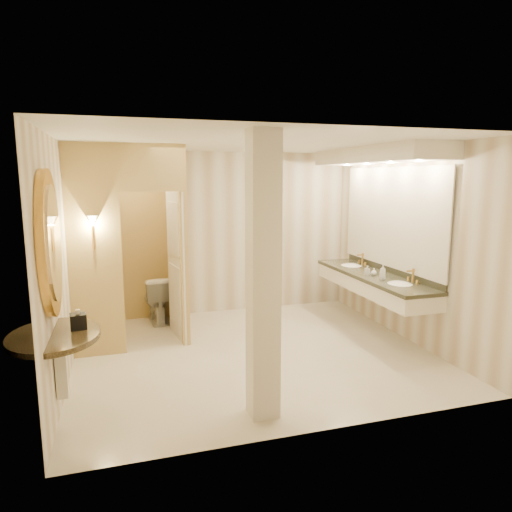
{
  "coord_description": "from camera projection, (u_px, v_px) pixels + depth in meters",
  "views": [
    {
      "loc": [
        -1.61,
        -5.49,
        2.27
      ],
      "look_at": [
        0.1,
        0.2,
        1.25
      ],
      "focal_mm": 32.0,
      "sensor_mm": 36.0,
      "label": 1
    }
  ],
  "objects": [
    {
      "name": "toilet_closet",
      "position": [
        158.0,
        242.0,
        6.39
      ],
      "size": [
        1.5,
        1.55,
        2.7
      ],
      "color": "#E1C076",
      "rests_on": "floor"
    },
    {
      "name": "console_shelf",
      "position": [
        52.0,
        283.0,
        4.07
      ],
      "size": [
        1.01,
        1.01,
        1.95
      ],
      "color": "black",
      "rests_on": "floor"
    },
    {
      "name": "vanity",
      "position": [
        377.0,
        223.0,
        6.62
      ],
      "size": [
        0.75,
        2.68,
        2.09
      ],
      "color": "white",
      "rests_on": "floor"
    },
    {
      "name": "ceiling",
      "position": [
        253.0,
        142.0,
        5.56
      ],
      "size": [
        4.5,
        4.5,
        0.0
      ],
      "primitive_type": "plane",
      "rotation": [
        3.14,
        0.0,
        0.0
      ],
      "color": "silver",
      "rests_on": "wall_back"
    },
    {
      "name": "wall_left",
      "position": [
        62.0,
        261.0,
        5.15
      ],
      "size": [
        0.02,
        4.0,
        2.7
      ],
      "primitive_type": "cube",
      "color": "beige",
      "rests_on": "floor"
    },
    {
      "name": "floor",
      "position": [
        253.0,
        352.0,
        6.02
      ],
      "size": [
        4.5,
        4.5,
        0.0
      ],
      "primitive_type": "plane",
      "color": "silver",
      "rests_on": "ground"
    },
    {
      "name": "pillar",
      "position": [
        263.0,
        279.0,
        4.23
      ],
      "size": [
        0.27,
        0.27,
        2.7
      ],
      "primitive_type": "cube",
      "color": "white",
      "rests_on": "floor"
    },
    {
      "name": "toilet",
      "position": [
        157.0,
        299.0,
        7.25
      ],
      "size": [
        0.48,
        0.77,
        0.75
      ],
      "primitive_type": "imported",
      "rotation": [
        0.0,
        0.0,
        3.23
      ],
      "color": "white",
      "rests_on": "floor"
    },
    {
      "name": "soap_bottle_a",
      "position": [
        367.0,
        270.0,
        6.67
      ],
      "size": [
        0.07,
        0.07,
        0.13
      ],
      "primitive_type": "imported",
      "rotation": [
        0.0,
        0.0,
        0.18
      ],
      "color": "beige",
      "rests_on": "vanity"
    },
    {
      "name": "tissue_box",
      "position": [
        78.0,
        321.0,
        4.27
      ],
      "size": [
        0.16,
        0.16,
        0.14
      ],
      "primitive_type": "cube",
      "rotation": [
        0.0,
        0.0,
        0.14
      ],
      "color": "black",
      "rests_on": "console_shelf"
    },
    {
      "name": "wall_right",
      "position": [
        406.0,
        244.0,
        6.43
      ],
      "size": [
        0.02,
        4.0,
        2.7
      ],
      "primitive_type": "cube",
      "color": "beige",
      "rests_on": "floor"
    },
    {
      "name": "wall_back",
      "position": [
        220.0,
        233.0,
        7.68
      ],
      "size": [
        4.5,
        0.02,
        2.7
      ],
      "primitive_type": "cube",
      "color": "beige",
      "rests_on": "floor"
    },
    {
      "name": "wall_front",
      "position": [
        319.0,
        287.0,
        3.9
      ],
      "size": [
        4.5,
        0.02,
        2.7
      ],
      "primitive_type": "cube",
      "color": "beige",
      "rests_on": "floor"
    },
    {
      "name": "wall_sconce",
      "position": [
        93.0,
        223.0,
        5.59
      ],
      "size": [
        0.14,
        0.14,
        0.42
      ],
      "color": "#B7883A",
      "rests_on": "toilet_closet"
    },
    {
      "name": "soap_bottle_b",
      "position": [
        374.0,
        272.0,
        6.6
      ],
      "size": [
        0.11,
        0.11,
        0.11
      ],
      "primitive_type": "imported",
      "rotation": [
        0.0,
        0.0,
        -0.34
      ],
      "color": "silver",
      "rests_on": "vanity"
    },
    {
      "name": "soap_bottle_c",
      "position": [
        383.0,
        272.0,
        6.33
      ],
      "size": [
        0.09,
        0.09,
        0.21
      ],
      "primitive_type": "imported",
      "rotation": [
        0.0,
        0.0,
        -0.12
      ],
      "color": "#C6B28C",
      "rests_on": "vanity"
    }
  ]
}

